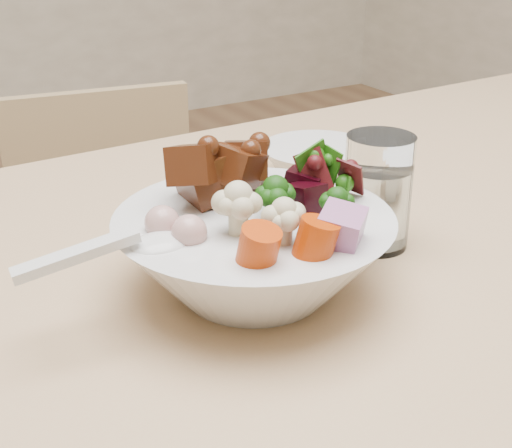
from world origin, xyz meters
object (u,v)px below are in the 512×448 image
food_bowl (255,247)px  side_bowl (317,165)px  chair_far (119,275)px  water_glass (377,196)px

food_bowl → side_bowl: 0.28m
food_bowl → side_bowl: bearing=43.0°
chair_far → food_bowl: food_bowl is taller
chair_far → side_bowl: size_ratio=5.63×
water_glass → side_bowl: 0.18m
chair_far → food_bowl: size_ratio=3.20×
chair_far → water_glass: bearing=-77.8°
water_glass → side_bowl: (0.05, 0.17, -0.03)m
chair_far → side_bowl: bearing=-71.3°
chair_far → water_glass: (0.04, -0.69, 0.40)m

